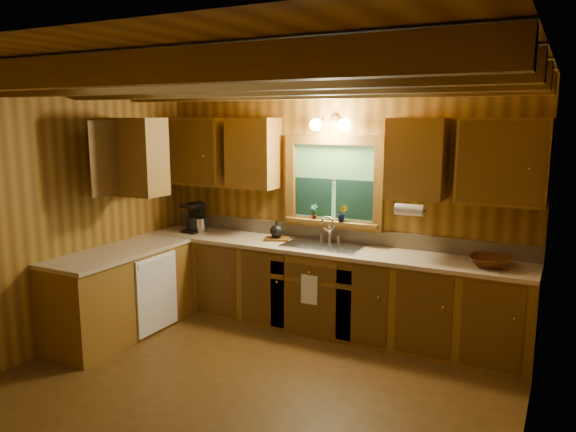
% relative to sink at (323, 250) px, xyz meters
% --- Properties ---
extents(room, '(4.20, 4.20, 4.20)m').
position_rel_sink_xyz_m(room, '(0.00, -1.60, 0.44)').
color(room, '#4F3513').
rests_on(room, ground).
extents(ceiling_beams, '(4.20, 2.54, 0.18)m').
position_rel_sink_xyz_m(ceiling_beams, '(0.00, -1.60, 1.63)').
color(ceiling_beams, brown).
rests_on(ceiling_beams, room).
extents(base_cabinets, '(4.20, 2.22, 0.86)m').
position_rel_sink_xyz_m(base_cabinets, '(-0.49, -0.32, -0.43)').
color(base_cabinets, brown).
rests_on(base_cabinets, ground).
extents(countertop, '(4.20, 2.24, 0.04)m').
position_rel_sink_xyz_m(countertop, '(-0.48, -0.31, 0.02)').
color(countertop, tan).
rests_on(countertop, base_cabinets).
extents(backsplash, '(4.20, 0.02, 0.16)m').
position_rel_sink_xyz_m(backsplash, '(0.00, 0.28, 0.12)').
color(backsplash, tan).
rests_on(backsplash, room).
extents(dishwasher_panel, '(0.02, 0.60, 0.80)m').
position_rel_sink_xyz_m(dishwasher_panel, '(-1.47, -0.92, -0.43)').
color(dishwasher_panel, white).
rests_on(dishwasher_panel, base_cabinets).
extents(upper_cabinets, '(4.19, 1.77, 0.78)m').
position_rel_sink_xyz_m(upper_cabinets, '(-0.56, -0.18, 0.98)').
color(upper_cabinets, brown).
rests_on(upper_cabinets, room).
extents(window, '(1.12, 0.08, 1.00)m').
position_rel_sink_xyz_m(window, '(0.00, 0.26, 0.67)').
color(window, brown).
rests_on(window, room).
extents(window_sill, '(1.06, 0.14, 0.04)m').
position_rel_sink_xyz_m(window_sill, '(0.00, 0.22, 0.26)').
color(window_sill, brown).
rests_on(window_sill, room).
extents(wall_sconce, '(0.45, 0.21, 0.17)m').
position_rel_sink_xyz_m(wall_sconce, '(0.00, 0.14, 1.31)').
color(wall_sconce, black).
rests_on(wall_sconce, room).
extents(paper_towel_roll, '(0.27, 0.11, 0.11)m').
position_rel_sink_xyz_m(paper_towel_roll, '(0.92, -0.07, 0.51)').
color(paper_towel_roll, white).
rests_on(paper_towel_roll, upper_cabinets).
extents(dish_towel, '(0.18, 0.01, 0.30)m').
position_rel_sink_xyz_m(dish_towel, '(0.00, -0.34, -0.34)').
color(dish_towel, white).
rests_on(dish_towel, base_cabinets).
extents(sink, '(0.82, 0.48, 0.43)m').
position_rel_sink_xyz_m(sink, '(0.00, 0.00, 0.00)').
color(sink, silver).
rests_on(sink, countertop).
extents(coffee_maker, '(0.19, 0.25, 0.34)m').
position_rel_sink_xyz_m(coffee_maker, '(-1.66, -0.00, 0.21)').
color(coffee_maker, black).
rests_on(coffee_maker, countertop).
extents(utensil_crock, '(0.13, 0.13, 0.38)m').
position_rel_sink_xyz_m(utensil_crock, '(-1.58, 0.00, 0.14)').
color(utensil_crock, silver).
rests_on(utensil_crock, countertop).
extents(cutting_board, '(0.32, 0.27, 0.02)m').
position_rel_sink_xyz_m(cutting_board, '(-0.58, 0.04, 0.06)').
color(cutting_board, '#543712').
rests_on(cutting_board, countertop).
extents(teakettle, '(0.15, 0.15, 0.19)m').
position_rel_sink_xyz_m(teakettle, '(-0.58, 0.04, 0.14)').
color(teakettle, black).
rests_on(teakettle, cutting_board).
extents(wicker_basket, '(0.40, 0.40, 0.09)m').
position_rel_sink_xyz_m(wicker_basket, '(1.67, -0.04, 0.09)').
color(wicker_basket, '#48230C').
rests_on(wicker_basket, countertop).
extents(potted_plant_left, '(0.09, 0.06, 0.16)m').
position_rel_sink_xyz_m(potted_plant_left, '(-0.21, 0.21, 0.37)').
color(potted_plant_left, '#543712').
rests_on(potted_plant_left, window_sill).
extents(potted_plant_right, '(0.11, 0.09, 0.19)m').
position_rel_sink_xyz_m(potted_plant_right, '(0.14, 0.18, 0.38)').
color(potted_plant_right, '#543712').
rests_on(potted_plant_right, window_sill).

